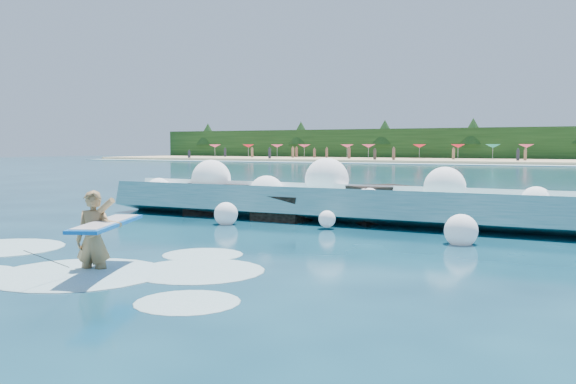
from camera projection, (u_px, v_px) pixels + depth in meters
ground at (187, 249)px, 14.35m from camera, size 200.00×200.00×0.00m
beach at (559, 162)px, 82.66m from camera, size 140.00×20.00×0.40m
wet_band at (549, 166)px, 73.04m from camera, size 140.00×5.00×0.08m
treeline at (567, 144)px, 91.26m from camera, size 140.00×4.00×5.00m
breaking_wave at (347, 205)px, 19.54m from camera, size 16.19×2.60×1.40m
rock_cluster at (285, 204)px, 20.73m from camera, size 8.19×3.04×1.27m
surfer_with_board at (97, 236)px, 11.58m from camera, size 1.55×2.95×1.81m
wave_spray at (327, 189)px, 19.76m from camera, size 14.94×4.68×2.00m
surf_foam at (78, 266)px, 12.31m from camera, size 8.98×5.76×0.16m
beach_umbrellas at (562, 146)px, 84.49m from camera, size 110.28×6.95×0.50m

